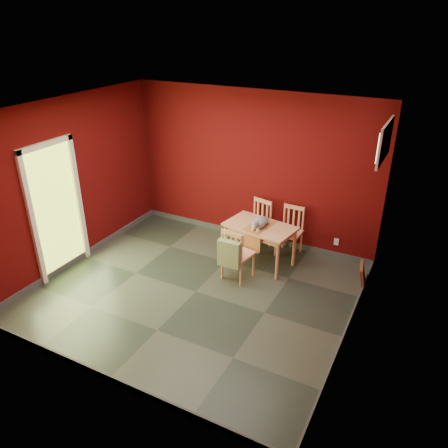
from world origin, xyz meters
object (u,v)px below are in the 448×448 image
at_px(dining_table, 260,230).
at_px(picture_frame, 363,276).
at_px(tote_bag, 229,254).
at_px(chair_far_left, 258,224).
at_px(chair_far_right, 290,230).
at_px(cat, 260,220).
at_px(chair_near, 237,253).

relative_size(dining_table, picture_frame, 3.15).
bearing_deg(tote_bag, picture_frame, 26.23).
distance_m(chair_far_left, chair_far_right, 0.59).
height_order(dining_table, cat, cat).
height_order(chair_far_right, picture_frame, chair_far_right).
bearing_deg(chair_near, cat, 76.34).
distance_m(dining_table, tote_bag, 0.84).
bearing_deg(tote_bag, chair_far_left, 94.72).
height_order(chair_far_left, cat, cat).
xyz_separation_m(tote_bag, cat, (0.16, 0.78, 0.25)).
height_order(chair_near, cat, cat).
height_order(tote_bag, cat, cat).
height_order(dining_table, chair_near, chair_near).
bearing_deg(chair_far_left, picture_frame, -12.81).
relative_size(dining_table, tote_bag, 2.45).
bearing_deg(dining_table, chair_far_left, 116.52).
height_order(dining_table, chair_far_left, chair_far_left).
bearing_deg(chair_near, tote_bag, -95.74).
relative_size(dining_table, chair_far_left, 1.38).
distance_m(chair_near, picture_frame, 1.95).
xyz_separation_m(chair_far_left, picture_frame, (1.94, -0.44, -0.26)).
relative_size(chair_far_left, chair_far_right, 1.02).
xyz_separation_m(dining_table, chair_far_right, (0.33, 0.55, -0.17)).
xyz_separation_m(dining_table, chair_near, (-0.13, -0.61, -0.16)).
distance_m(chair_far_right, chair_near, 1.25).
distance_m(chair_far_left, chair_near, 1.14).
xyz_separation_m(chair_near, cat, (0.14, 0.56, 0.36)).
bearing_deg(chair_far_right, chair_far_left, -176.99).
height_order(dining_table, chair_far_right, chair_far_right).
height_order(chair_far_left, picture_frame, chair_far_left).
distance_m(chair_far_left, picture_frame, 2.00).
xyz_separation_m(dining_table, cat, (0.01, -0.05, 0.20)).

